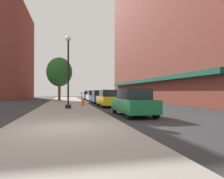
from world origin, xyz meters
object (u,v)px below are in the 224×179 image
(fire_hydrant, at_px, (83,101))
(car_yellow, at_px, (109,99))
(car_blue, at_px, (99,97))
(car_green, at_px, (133,103))
(parking_meter_near, at_px, (84,96))
(car_silver, at_px, (89,95))
(tree_near, at_px, (59,72))
(car_white, at_px, (93,96))
(lamppost, at_px, (68,71))
(parking_meter_far, at_px, (82,95))

(fire_hydrant, bearing_deg, car_yellow, -17.42)
(car_blue, bearing_deg, car_green, -91.28)
(parking_meter_near, xyz_separation_m, car_silver, (1.95, 13.64, -0.14))
(tree_near, bearing_deg, car_green, -76.20)
(car_yellow, relative_size, car_silver, 1.00)
(car_yellow, relative_size, car_white, 1.00)
(car_yellow, bearing_deg, lamppost, -147.38)
(tree_near, bearing_deg, car_white, -20.12)
(parking_meter_far, relative_size, car_white, 0.30)
(parking_meter_near, distance_m, car_silver, 13.78)
(tree_near, height_order, car_silver, tree_near)
(fire_hydrant, distance_m, car_silver, 17.57)
(parking_meter_near, xyz_separation_m, car_blue, (1.95, 1.23, -0.14))
(tree_near, relative_size, car_white, 1.57)
(parking_meter_near, relative_size, car_yellow, 0.30)
(parking_meter_far, bearing_deg, car_yellow, -77.98)
(car_green, distance_m, car_yellow, 7.40)
(parking_meter_far, xyz_separation_m, tree_near, (-3.15, 4.22, 3.62))
(lamppost, distance_m, tree_near, 15.94)
(tree_near, bearing_deg, car_silver, 43.18)
(parking_meter_far, bearing_deg, fire_hydrant, -93.31)
(car_green, bearing_deg, car_yellow, 88.56)
(car_silver, bearing_deg, car_yellow, -91.31)
(parking_meter_far, height_order, car_yellow, car_yellow)
(tree_near, relative_size, car_blue, 1.57)
(car_white, distance_m, car_silver, 6.65)
(lamppost, height_order, parking_meter_far, lamppost)
(fire_hydrant, xyz_separation_m, car_silver, (2.44, 17.39, 0.29))
(lamppost, height_order, tree_near, tree_near)
(parking_meter_near, xyz_separation_m, tree_near, (-3.15, 8.85, 3.62))
(tree_near, distance_m, car_silver, 7.94)
(tree_near, bearing_deg, car_blue, -56.23)
(car_blue, bearing_deg, parking_meter_near, -149.12)
(fire_hydrant, distance_m, tree_near, 13.51)
(car_green, bearing_deg, parking_meter_near, 97.85)
(car_blue, bearing_deg, fire_hydrant, -117.33)
(parking_meter_far, distance_m, car_blue, 3.93)
(car_green, bearing_deg, tree_near, 102.36)
(car_green, bearing_deg, car_white, 88.56)
(tree_near, height_order, car_yellow, tree_near)
(parking_meter_near, relative_size, car_blue, 0.30)
(lamppost, bearing_deg, car_blue, 64.69)
(lamppost, height_order, car_blue, lamppost)
(parking_meter_near, distance_m, car_yellow, 4.93)
(fire_hydrant, xyz_separation_m, car_yellow, (2.44, -0.76, 0.29))
(car_blue, xyz_separation_m, car_white, (0.00, 5.76, 0.00))
(lamppost, bearing_deg, tree_near, 94.40)
(car_silver, bearing_deg, car_green, -91.31)
(tree_near, distance_m, car_yellow, 14.80)
(car_white, bearing_deg, car_green, -89.23)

